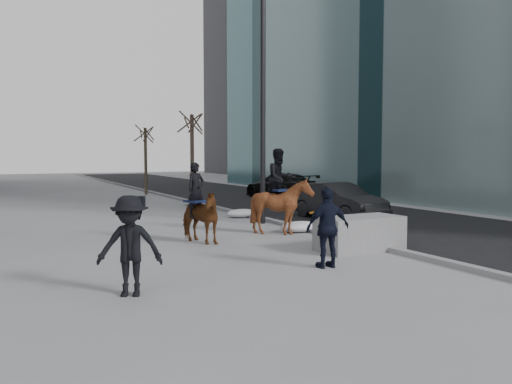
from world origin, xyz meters
name	(u,v)px	position (x,y,z in m)	size (l,w,h in m)	color
ground	(279,259)	(0.00, 0.00, 0.00)	(120.00, 120.00, 0.00)	gray
road	(308,207)	(7.00, 10.00, 0.01)	(8.00, 90.00, 0.01)	black
curb	(228,210)	(3.00, 10.00, 0.06)	(0.25, 90.00, 0.12)	gray
planter	(360,233)	(2.39, 0.06, 0.44)	(2.18, 1.09, 0.87)	gray
car_near	(338,201)	(5.66, 5.74, 0.69)	(1.45, 4.17, 1.37)	black
car_far	(280,186)	(8.40, 15.21, 0.69)	(1.93, 4.75, 1.38)	black
tree_near	(192,156)	(2.40, 12.77, 2.37)	(1.20, 1.20, 4.74)	#35271F
tree_far	(146,158)	(2.40, 21.08, 2.22)	(1.20, 1.20, 4.45)	#3D2E24
mounted_left	(198,213)	(-0.92, 2.99, 0.83)	(1.30, 1.89, 2.23)	#502410
mounted_right	(281,200)	(1.93, 3.37, 1.05)	(1.54, 1.69, 2.62)	#4C1A0F
feeder	(328,228)	(0.48, -1.34, 0.88)	(1.05, 0.88, 1.75)	black
camera_crew	(130,245)	(-3.90, -1.77, 0.89)	(1.30, 1.06, 1.75)	black
lamppost	(267,80)	(2.60, 5.61, 4.99)	(0.25, 3.41, 9.09)	black
snow_piles	(244,214)	(2.70, 7.69, 0.16)	(1.33, 10.56, 0.34)	silver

